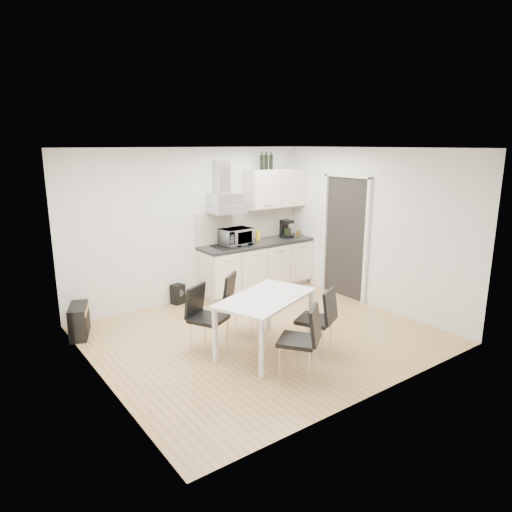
{
  "coord_description": "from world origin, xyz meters",
  "views": [
    {
      "loc": [
        -3.63,
        -4.84,
        2.66
      ],
      "look_at": [
        0.08,
        0.25,
        1.1
      ],
      "focal_mm": 32.0,
      "sensor_mm": 36.0,
      "label": 1
    }
  ],
  "objects": [
    {
      "name": "chair_far_right",
      "position": [
        -0.2,
        0.18,
        0.44
      ],
      "size": [
        0.66,
        0.67,
        0.88
      ],
      "primitive_type": null,
      "rotation": [
        0.0,
        0.0,
        3.82
      ],
      "color": "black",
      "rests_on": "ground"
    },
    {
      "name": "wall_front",
      "position": [
        0.0,
        -2.0,
        1.3
      ],
      "size": [
        4.5,
        0.1,
        2.6
      ],
      "primitive_type": "cube",
      "color": "silver",
      "rests_on": "ground"
    },
    {
      "name": "ground",
      "position": [
        0.0,
        0.0,
        0.0
      ],
      "size": [
        4.5,
        4.5,
        0.0
      ],
      "primitive_type": "plane",
      "color": "tan",
      "rests_on": "ground"
    },
    {
      "name": "dining_table",
      "position": [
        -0.27,
        -0.43,
        0.67
      ],
      "size": [
        1.55,
        1.21,
        0.75
      ],
      "rotation": [
        0.0,
        0.0,
        0.36
      ],
      "color": "white",
      "rests_on": "ground"
    },
    {
      "name": "guitar_amp",
      "position": [
        -2.12,
        1.48,
        0.23
      ],
      "size": [
        0.42,
        0.59,
        0.46
      ],
      "rotation": [
        0.0,
        0.0,
        -0.38
      ],
      "color": "black",
      "rests_on": "ground"
    },
    {
      "name": "ceiling",
      "position": [
        0.0,
        0.0,
        2.6
      ],
      "size": [
        4.5,
        4.5,
        0.0
      ],
      "primitive_type": "plane",
      "color": "white",
      "rests_on": "wall_back"
    },
    {
      "name": "chair_far_left",
      "position": [
        -0.87,
        -0.0,
        0.44
      ],
      "size": [
        0.62,
        0.65,
        0.88
      ],
      "primitive_type": null,
      "rotation": [
        0.0,
        0.0,
        3.63
      ],
      "color": "black",
      "rests_on": "ground"
    },
    {
      "name": "wall_back",
      "position": [
        0.0,
        2.0,
        1.3
      ],
      "size": [
        4.5,
        0.1,
        2.6
      ],
      "primitive_type": "cube",
      "color": "silver",
      "rests_on": "ground"
    },
    {
      "name": "wall_right",
      "position": [
        2.25,
        0.0,
        1.3
      ],
      "size": [
        0.1,
        4.0,
        2.6
      ],
      "primitive_type": "cube",
      "color": "silver",
      "rests_on": "ground"
    },
    {
      "name": "doorway",
      "position": [
        2.21,
        0.55,
        1.05
      ],
      "size": [
        0.08,
        1.04,
        2.1
      ],
      "primitive_type": "cube",
      "color": "white",
      "rests_on": "ground"
    },
    {
      "name": "kitchenette",
      "position": [
        1.19,
        1.73,
        0.83
      ],
      "size": [
        2.22,
        0.64,
        2.52
      ],
      "color": "beige",
      "rests_on": "ground"
    },
    {
      "name": "chair_near_left",
      "position": [
        -0.38,
        -1.19,
        0.44
      ],
      "size": [
        0.65,
        0.66,
        0.88
      ],
      "primitive_type": null,
      "rotation": [
        0.0,
        0.0,
        0.64
      ],
      "color": "black",
      "rests_on": "ground"
    },
    {
      "name": "wall_left",
      "position": [
        -2.25,
        0.0,
        1.3
      ],
      "size": [
        0.1,
        4.0,
        2.6
      ],
      "primitive_type": "cube",
      "color": "silver",
      "rests_on": "ground"
    },
    {
      "name": "floor_speaker",
      "position": [
        -0.37,
        1.9,
        0.17
      ],
      "size": [
        0.24,
        0.23,
        0.34
      ],
      "primitive_type": "cube",
      "rotation": [
        0.0,
        0.0,
        0.27
      ],
      "color": "black",
      "rests_on": "ground"
    },
    {
      "name": "chair_near_right",
      "position": [
        0.21,
        -0.85,
        0.44
      ],
      "size": [
        0.62,
        0.65,
        0.88
      ],
      "primitive_type": null,
      "rotation": [
        0.0,
        0.0,
        0.48
      ],
      "color": "black",
      "rests_on": "ground"
    }
  ]
}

